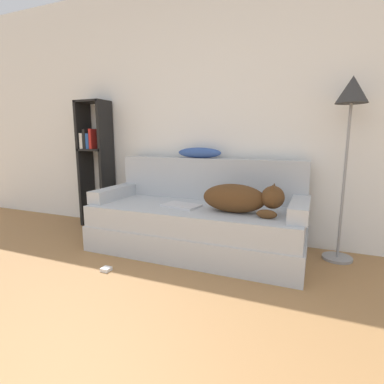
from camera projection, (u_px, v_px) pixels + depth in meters
name	position (u px, v px, depth m)	size (l,w,h in m)	color
wall_back	(222.00, 111.00, 3.11)	(7.93, 0.06, 2.70)	white
couch	(196.00, 229.00, 2.85)	(1.99, 0.85, 0.44)	#B2B7BC
couch_backrest	(209.00, 179.00, 3.09)	(1.95, 0.15, 0.43)	#B2B7BC
couch_arm_left	(115.00, 193.00, 3.14)	(0.15, 0.66, 0.12)	#B2B7BC
couch_arm_right	(300.00, 209.00, 2.44)	(0.15, 0.66, 0.12)	#B2B7BC
dog	(241.00, 198.00, 2.53)	(0.69, 0.25, 0.27)	#513319
laptop	(181.00, 205.00, 2.79)	(0.37, 0.28, 0.02)	silver
throw_pillow	(199.00, 153.00, 3.11)	(0.47, 0.14, 0.11)	#335199
bookshelf	(95.00, 156.00, 3.61)	(0.36, 0.26, 1.50)	black
floor_lamp	(350.00, 112.00, 2.45)	(0.25, 0.25, 1.57)	gray
power_adapter	(106.00, 269.00, 2.44)	(0.07, 0.07, 0.03)	white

